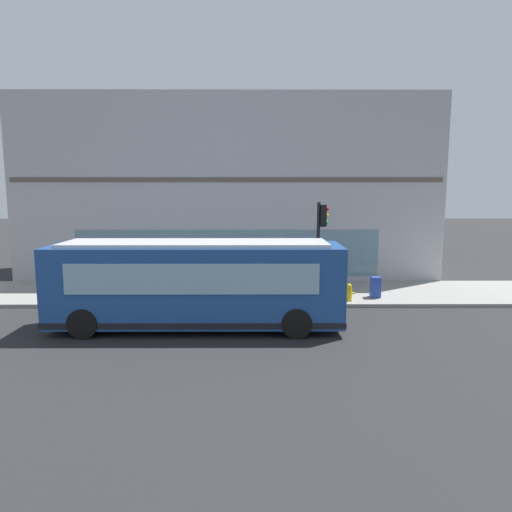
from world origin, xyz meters
The scene contains 9 objects.
ground centered at (0.00, 0.00, 0.00)m, with size 120.00×120.00×0.00m, color #262628.
sidewalk_curb centered at (5.06, 0.00, 0.07)m, with size 4.91×40.00×0.15m, color gray.
building_corner centered at (10.90, 0.00, 4.81)m, with size 6.84×22.07×9.64m.
city_bus_nearside centered at (-0.18, 0.65, 1.55)m, with size 2.60×10.04×3.07m.
traffic_light_near_corner centered at (3.07, -4.15, 3.05)m, with size 0.32×0.49×4.17m.
fire_hydrant centered at (3.20, -5.40, 0.51)m, with size 0.35×0.35×0.74m.
pedestrian_near_building_entrance centered at (5.71, 0.65, 1.07)m, with size 0.32×0.32×1.61m.
pedestrian_near_hydrant centered at (6.44, -0.74, 1.19)m, with size 0.32×0.32×1.79m.
newspaper_vending_box centered at (3.86, -6.69, 0.60)m, with size 0.44×0.42×0.90m.
Camera 1 is at (-16.23, -1.37, 4.89)m, focal length 32.97 mm.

